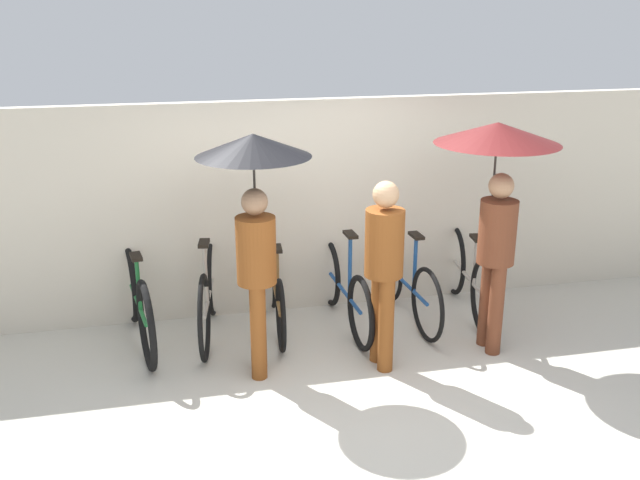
# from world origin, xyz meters

# --- Properties ---
(ground_plane) EXTENTS (30.00, 30.00, 0.00)m
(ground_plane) POSITION_xyz_m (0.00, 0.00, 0.00)
(ground_plane) COLOR beige
(back_wall) EXTENTS (11.17, 0.12, 2.09)m
(back_wall) POSITION_xyz_m (0.00, 1.97, 1.04)
(back_wall) COLOR beige
(back_wall) RESTS_ON ground
(parked_bicycle_0) EXTENTS (0.46, 1.79, 1.02)m
(parked_bicycle_0) POSITION_xyz_m (-1.58, 1.50, 0.40)
(parked_bicycle_0) COLOR black
(parked_bicycle_0) RESTS_ON ground
(parked_bicycle_1) EXTENTS (0.45, 1.71, 1.03)m
(parked_bicycle_1) POSITION_xyz_m (-0.95, 1.53, 0.40)
(parked_bicycle_1) COLOR black
(parked_bicycle_1) RESTS_ON ground
(parked_bicycle_2) EXTENTS (0.44, 1.62, 1.10)m
(parked_bicycle_2) POSITION_xyz_m (-0.32, 1.56, 0.35)
(parked_bicycle_2) COLOR black
(parked_bicycle_2) RESTS_ON ground
(parked_bicycle_3) EXTENTS (0.44, 1.71, 0.98)m
(parked_bicycle_3) POSITION_xyz_m (0.32, 1.45, 0.36)
(parked_bicycle_3) COLOR black
(parked_bicycle_3) RESTS_ON ground
(parked_bicycle_4) EXTENTS (0.44, 1.67, 1.04)m
(parked_bicycle_4) POSITION_xyz_m (0.95, 1.46, 0.37)
(parked_bicycle_4) COLOR black
(parked_bicycle_4) RESTS_ON ground
(parked_bicycle_5) EXTENTS (0.44, 1.75, 1.02)m
(parked_bicycle_5) POSITION_xyz_m (1.58, 1.46, 0.38)
(parked_bicycle_5) COLOR black
(parked_bicycle_5) RESTS_ON ground
(pedestrian_leading) EXTENTS (0.92, 0.92, 1.99)m
(pedestrian_leading) POSITION_xyz_m (-0.59, 0.78, 1.53)
(pedestrian_leading) COLOR brown
(pedestrian_leading) RESTS_ON ground
(pedestrian_center) EXTENTS (0.32, 0.32, 1.61)m
(pedestrian_center) POSITION_xyz_m (0.42, 0.59, 0.94)
(pedestrian_center) COLOR brown
(pedestrian_center) RESTS_ON ground
(pedestrian_trailing) EXTENTS (1.06, 1.06, 2.01)m
(pedestrian_trailing) POSITION_xyz_m (1.45, 0.77, 1.60)
(pedestrian_trailing) COLOR brown
(pedestrian_trailing) RESTS_ON ground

